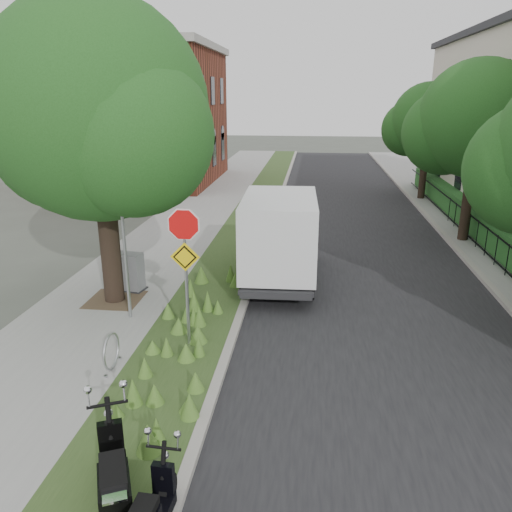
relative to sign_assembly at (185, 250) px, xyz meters
The scene contains 19 objects.
ground 2.78m from the sign_assembly, 22.62° to the right, with size 120.00×120.00×0.00m, color #4C5147.
sidewalk_near 10.10m from the sign_assembly, 106.84° to the left, with size 3.50×60.00×0.12m, color gray.
verge 9.69m from the sign_assembly, 90.61° to the left, with size 2.00×60.00×0.12m, color #31481F.
kerb_near 9.73m from the sign_assembly, 84.54° to the left, with size 0.20×60.00×0.13m, color #9E9991.
road 10.65m from the sign_assembly, 64.96° to the left, with size 7.00×60.00×0.01m, color black.
kerb_far 12.50m from the sign_assembly, 50.01° to the left, with size 0.20×60.00×0.13m, color #9E9991.
footpath_far 13.64m from the sign_assembly, 44.45° to the left, with size 3.20×60.00×0.12m, color gray.
street_tree_main 4.30m from the sign_assembly, 139.63° to the left, with size 6.21×5.54×7.66m.
bare_post 2.18m from the sign_assembly, 145.95° to the left, with size 0.08×0.08×4.00m.
bike_hoop 2.54m from the sign_assembly, 137.69° to the right, with size 0.06×0.78×0.77m.
sign_assembly is the anchor object (origin of this frame).
fence_far 12.86m from the sign_assembly, 47.60° to the left, with size 0.04×24.00×1.00m.
hedge_far 13.34m from the sign_assembly, 45.36° to the left, with size 1.00×24.00×1.10m, color #214E1C.
brick_building 22.97m from the sign_assembly, 110.72° to the left, with size 9.40×10.40×8.30m.
far_tree_b 12.78m from the sign_assembly, 48.62° to the left, with size 4.83×4.31×6.56m.
far_tree_c 19.42m from the sign_assembly, 64.46° to the left, with size 4.37×3.89×5.93m.
scooter_near 5.09m from the sign_assembly, 87.55° to the right, with size 0.96×1.79×0.91m.
box_truck 4.90m from the sign_assembly, 69.39° to the left, with size 2.18×5.12×2.29m.
utility_cabinet 4.20m from the sign_assembly, 129.08° to the left, with size 0.89×0.68×1.08m.
Camera 1 is at (1.22, -9.17, 5.45)m, focal length 35.00 mm.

